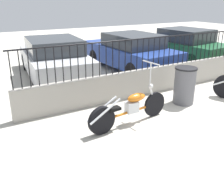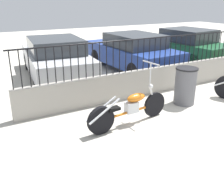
{
  "view_description": "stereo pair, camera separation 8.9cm",
  "coord_description": "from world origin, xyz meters",
  "views": [
    {
      "loc": [
        -5.2,
        -3.09,
        2.61
      ],
      "look_at": [
        -2.5,
        1.71,
        0.7
      ],
      "focal_mm": 40.0,
      "sensor_mm": 36.0,
      "label": 1
    },
    {
      "loc": [
        -5.13,
        -3.13,
        2.61
      ],
      "look_at": [
        -2.5,
        1.71,
        0.7
      ],
      "focal_mm": 40.0,
      "sensor_mm": 36.0,
      "label": 2
    }
  ],
  "objects": [
    {
      "name": "low_wall",
      "position": [
        0.0,
        2.39,
        0.38
      ],
      "size": [
        9.36,
        0.18,
        0.75
      ],
      "color": "#9E998E",
      "rests_on": "ground_plane"
    },
    {
      "name": "trash_bin",
      "position": [
        -0.53,
        1.35,
        0.49
      ],
      "size": [
        0.57,
        0.57,
        0.98
      ],
      "color": "#56565B",
      "rests_on": "ground_plane"
    },
    {
      "name": "fence_railing",
      "position": [
        0.0,
        2.39,
        1.33
      ],
      "size": [
        9.36,
        0.04,
        0.88
      ],
      "color": "black",
      "rests_on": "low_wall"
    },
    {
      "name": "motorcycle_orange",
      "position": [
        -2.51,
        1.03,
        0.39
      ],
      "size": [
        2.07,
        0.52,
        1.34
      ],
      "rotation": [
        0.0,
        0.0,
        0.09
      ],
      "color": "black",
      "rests_on": "ground_plane"
    },
    {
      "name": "car_green",
      "position": [
        2.88,
        4.95,
        0.71
      ],
      "size": [
        2.19,
        4.23,
        1.43
      ],
      "rotation": [
        0.0,
        0.0,
        1.67
      ],
      "color": "black",
      "rests_on": "ground_plane"
    },
    {
      "name": "car_silver",
      "position": [
        -2.78,
        5.4,
        0.7
      ],
      "size": [
        2.2,
        4.52,
        1.38
      ],
      "rotation": [
        0.0,
        0.0,
        1.49
      ],
      "color": "black",
      "rests_on": "ground_plane"
    },
    {
      "name": "car_blue",
      "position": [
        0.12,
        4.93,
        0.71
      ],
      "size": [
        2.04,
        4.38,
        1.4
      ],
      "rotation": [
        0.0,
        0.0,
        1.62
      ],
      "color": "black",
      "rests_on": "ground_plane"
    }
  ]
}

